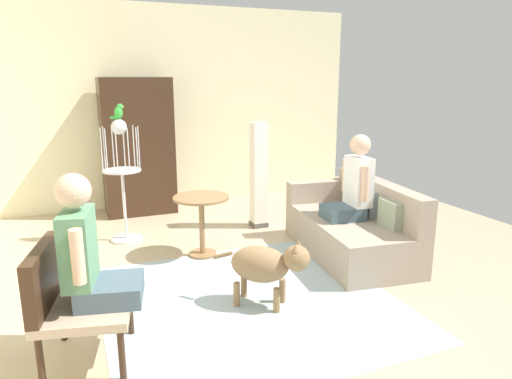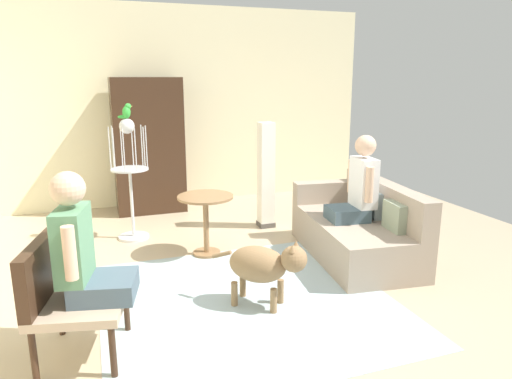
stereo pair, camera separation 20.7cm
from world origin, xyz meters
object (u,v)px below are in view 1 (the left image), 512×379
Objects in this scene: person_on_couch at (354,185)px; couch at (353,228)px; armchair at (68,295)px; dog at (266,264)px; bird_cage_stand at (122,176)px; armoire_cabinet at (138,146)px; column_lamp at (259,176)px; parrot at (119,112)px; person_on_armchair at (88,252)px; round_end_table at (202,214)px.

couch is at bearing 35.32° from person_on_couch.
armchair reaches higher than dog.
armoire_cabinet reaches higher than bird_cage_stand.
bird_cage_stand is (-2.19, 1.40, -0.01)m from person_on_couch.
parrot is at bearing 176.39° from column_lamp.
armchair is 0.95× the size of person_on_armchair.
couch is 3.23m from armoire_cabinet.
parrot is at bearing 112.37° from dog.
parrot reaches higher than armchair.
parrot is (0.66, 2.34, 1.02)m from armchair.
dog is at bearing -81.02° from armoire_cabinet.
couch is 1.23× the size of bird_cage_stand.
bird_cage_stand is at bearing -107.06° from armoire_cabinet.
parrot is 1.34m from armoire_cabinet.
person_on_couch is at bearing -54.49° from armoire_cabinet.
round_end_table is (-1.49, 0.60, -0.31)m from person_on_couch.
armoire_cabinet reaches higher than couch.
bird_cage_stand reaches higher than column_lamp.
person_on_couch is (-0.04, -0.03, 0.49)m from couch.
person_on_couch is 0.63× the size of bird_cage_stand.
armchair is 0.62× the size of column_lamp.
person_on_armchair is 2.00m from round_end_table.
bird_cage_stand reaches higher than person_on_armchair.
armchair is 0.44× the size of armoire_cabinet.
couch is 1.97× the size of person_on_couch.
parrot is at bearing 130.59° from round_end_table.
armchair is 0.93× the size of person_on_couch.
bird_cage_stand is (-0.70, 0.81, 0.30)m from round_end_table.
person_on_couch is (2.84, 0.94, 0.29)m from armchair.
bird_cage_stand is (0.50, 2.37, 0.00)m from person_on_armchair.
person_on_armchair is 2.43m from bird_cage_stand.
armoire_cabinet is at bearing 125.51° from person_on_couch.
armchair is 3.68m from armoire_cabinet.
bird_cage_stand reaches higher than couch.
parrot is (-2.19, 1.40, 0.72)m from person_on_couch.
column_lamp is at bearing 44.15° from armchair.
column_lamp is (-0.54, 1.30, -0.12)m from person_on_couch.
bird_cage_stand is (-0.88, 2.11, 0.41)m from dog.
round_end_table is 0.97× the size of dog.
armchair is at bearing -105.52° from bird_cage_stand.
armoire_cabinet is at bearing 76.34° from person_on_armchair.
armchair is at bearing -135.85° from column_lamp.
armoire_cabinet is (-0.52, 3.28, 0.57)m from dog.
parrot is (0.01, -0.00, 0.73)m from bird_cage_stand.
parrot reaches higher than round_end_table.
couch is at bearing -31.71° from parrot.
dog is (0.18, -1.30, -0.10)m from round_end_table.
dog is (1.53, 0.23, -0.12)m from armchair.
armoire_cabinet reaches higher than armchair.
bird_cage_stand is 0.73m from parrot.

